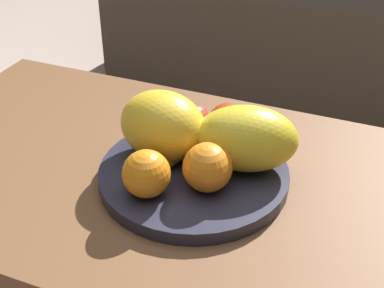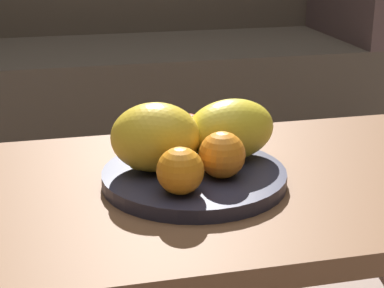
{
  "view_description": "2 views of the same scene",
  "coord_description": "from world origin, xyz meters",
  "views": [
    {
      "loc": [
        0.28,
        -0.71,
        0.96
      ],
      "look_at": [
        -0.0,
        0.0,
        0.46
      ],
      "focal_mm": 51.15,
      "sensor_mm": 36.0,
      "label": 1
    },
    {
      "loc": [
        -0.25,
        -1.02,
        0.83
      ],
      "look_at": [
        -0.0,
        0.0,
        0.46
      ],
      "focal_mm": 59.7,
      "sensor_mm": 36.0,
      "label": 2
    }
  ],
  "objects": [
    {
      "name": "coffee_table",
      "position": [
        0.0,
        0.0,
        0.34
      ],
      "size": [
        1.18,
        0.61,
        0.38
      ],
      "color": "brown",
      "rests_on": "ground_plane"
    },
    {
      "name": "couch",
      "position": [
        0.12,
        1.31,
        0.3
      ],
      "size": [
        1.7,
        0.7,
        0.9
      ],
      "color": "#483D32",
      "rests_on": "ground_plane"
    },
    {
      "name": "fruit_bowl",
      "position": [
        -0.0,
        0.0,
        0.39
      ],
      "size": [
        0.33,
        0.33,
        0.03
      ],
      "primitive_type": "cylinder",
      "color": "#2D2C3F",
      "rests_on": "coffee_table"
    },
    {
      "name": "melon_large_front",
      "position": [
        -0.07,
        0.02,
        0.47
      ],
      "size": [
        0.17,
        0.14,
        0.12
      ],
      "primitive_type": "ellipsoid",
      "rotation": [
        0.0,
        0.0,
        -0.15
      ],
      "color": "yellow",
      "rests_on": "fruit_bowl"
    },
    {
      "name": "melon_smaller_beside",
      "position": [
        0.08,
        0.04,
        0.46
      ],
      "size": [
        0.2,
        0.16,
        0.11
      ],
      "primitive_type": "ellipsoid",
      "rotation": [
        0.0,
        0.0,
        0.27
      ],
      "color": "yellow",
      "rests_on": "fruit_bowl"
    },
    {
      "name": "orange_front",
      "position": [
        0.04,
        -0.04,
        0.45
      ],
      "size": [
        0.08,
        0.08,
        0.08
      ],
      "primitive_type": "sphere",
      "color": "orange",
      "rests_on": "fruit_bowl"
    },
    {
      "name": "orange_left",
      "position": [
        -0.04,
        -0.09,
        0.45
      ],
      "size": [
        0.08,
        0.08,
        0.08
      ],
      "primitive_type": "sphere",
      "color": "orange",
      "rests_on": "fruit_bowl"
    },
    {
      "name": "apple_front",
      "position": [
        0.02,
        0.12,
        0.44
      ],
      "size": [
        0.07,
        0.07,
        0.07
      ],
      "primitive_type": "sphere",
      "color": "#AF3318",
      "rests_on": "fruit_bowl"
    },
    {
      "name": "apple_left",
      "position": [
        -0.04,
        0.1,
        0.44
      ],
      "size": [
        0.06,
        0.06,
        0.06
      ],
      "primitive_type": "sphere",
      "color": "#BF372A",
      "rests_on": "fruit_bowl"
    },
    {
      "name": "banana_bunch",
      "position": [
        -0.04,
        0.03,
        0.43
      ],
      "size": [
        0.16,
        0.15,
        0.06
      ],
      "color": "yellow",
      "rests_on": "fruit_bowl"
    }
  ]
}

